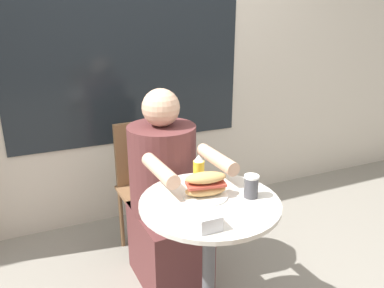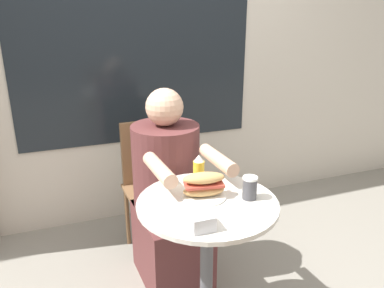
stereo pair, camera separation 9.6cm
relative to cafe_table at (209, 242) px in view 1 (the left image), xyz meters
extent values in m
cube|color=beige|center=(0.00, 1.37, 0.86)|extent=(8.00, 0.08, 2.80)
cube|color=black|center=(0.01, 1.32, 0.89)|extent=(1.71, 0.01, 1.62)
cylinder|color=beige|center=(0.00, 0.00, 0.20)|extent=(0.62, 0.62, 0.02)
cylinder|color=#515156|center=(0.00, 0.00, -0.17)|extent=(0.06, 0.06, 0.72)
cube|color=brown|center=(-0.02, 0.77, -0.10)|extent=(0.40, 0.40, 0.02)
cube|color=brown|center=(-0.03, 0.94, 0.12)|extent=(0.35, 0.05, 0.42)
cylinder|color=brown|center=(0.15, 0.61, -0.33)|extent=(0.03, 0.03, 0.43)
cylinder|color=brown|center=(-0.18, 0.59, -0.33)|extent=(0.03, 0.03, 0.43)
cylinder|color=brown|center=(0.13, 0.94, -0.33)|extent=(0.03, 0.03, 0.43)
cylinder|color=brown|center=(-0.20, 0.92, -0.33)|extent=(0.03, 0.03, 0.43)
cube|color=brown|center=(-0.02, 0.48, -0.32)|extent=(0.38, 0.49, 0.45)
cylinder|color=brown|center=(-0.02, 0.55, 0.16)|extent=(0.38, 0.38, 0.50)
sphere|color=#D6A889|center=(-0.02, 0.55, 0.51)|extent=(0.20, 0.20, 0.20)
cylinder|color=#D6A889|center=(0.15, 0.22, 0.30)|extent=(0.08, 0.31, 0.07)
cylinder|color=#D6A889|center=(-0.16, 0.20, 0.30)|extent=(0.08, 0.31, 0.07)
cylinder|color=white|center=(0.00, 0.04, 0.22)|extent=(0.20, 0.20, 0.01)
ellipsoid|color=tan|center=(0.00, 0.04, 0.24)|extent=(0.20, 0.11, 0.05)
cube|color=#B74233|center=(0.00, 0.04, 0.27)|extent=(0.18, 0.11, 0.01)
ellipsoid|color=tan|center=(0.00, 0.04, 0.30)|extent=(0.20, 0.11, 0.05)
cylinder|color=#424247|center=(0.18, -0.04, 0.26)|extent=(0.06, 0.06, 0.09)
cylinder|color=white|center=(0.18, -0.04, 0.31)|extent=(0.07, 0.07, 0.01)
cube|color=silver|center=(-0.11, -0.19, 0.24)|extent=(0.09, 0.09, 0.06)
cylinder|color=gold|center=(0.03, 0.18, 0.27)|extent=(0.05, 0.05, 0.11)
cone|color=white|center=(0.03, 0.18, 0.34)|extent=(0.05, 0.05, 0.03)
camera|label=1|loc=(-0.66, -1.29, 0.98)|focal=35.00mm
camera|label=2|loc=(-0.57, -1.33, 0.98)|focal=35.00mm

